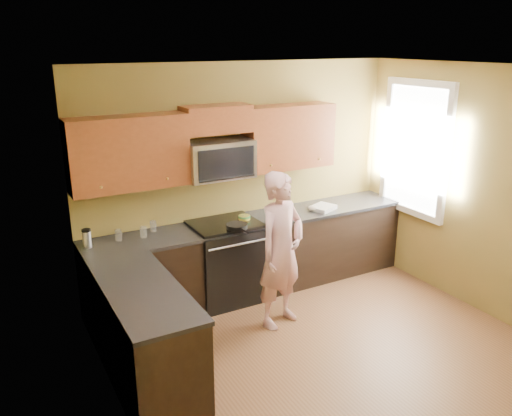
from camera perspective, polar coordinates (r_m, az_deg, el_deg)
floor at (r=5.22m, az=9.23°, el=-16.25°), size 4.00×4.00×0.00m
ceiling at (r=4.34m, az=11.05°, el=14.78°), size 4.00×4.00×0.00m
wall_back at (r=6.21m, az=-1.51°, el=3.33°), size 4.00×0.00×4.00m
wall_left at (r=3.77m, az=-14.67°, el=-7.25°), size 0.00×4.00×4.00m
wall_right at (r=6.02m, az=25.09°, el=1.14°), size 0.00×4.00×4.00m
cabinet_back_run at (r=6.26m, az=-0.17°, el=-5.37°), size 4.00×0.60×0.88m
cabinet_left_run at (r=4.77m, az=-12.13°, el=-13.76°), size 0.60×1.60×0.88m
countertop_back at (r=6.08m, az=-0.13°, el=-1.42°), size 4.00×0.62×0.04m
countertop_left at (r=4.55m, az=-12.39°, el=-8.79°), size 0.62×1.60×0.04m
stove at (r=6.06m, az=-3.39°, el=-5.86°), size 0.76×0.65×0.95m
microwave at (r=5.84m, az=-4.10°, el=3.36°), size 0.76×0.40×0.42m
upper_cab_left at (r=5.55m, az=-13.56°, el=2.11°), size 1.22×0.33×0.75m
upper_cab_right at (r=6.31m, az=3.54°, el=4.47°), size 1.12×0.33×0.75m
upper_cab_over_mw at (r=5.75m, az=-4.39°, el=9.72°), size 0.76×0.33×0.30m
window at (r=6.69m, az=17.11°, el=6.23°), size 0.06×1.06×1.66m
woman at (r=5.41m, az=2.77°, el=-4.67°), size 0.71×0.57×1.67m
frying_pan at (r=5.70m, az=-2.11°, el=-2.25°), size 0.24×0.41×0.05m
butter_tub at (r=5.99m, az=-1.29°, el=-1.54°), size 0.17×0.17×0.10m
toast_slice at (r=6.29m, az=3.47°, el=-0.53°), size 0.12×0.12×0.01m
napkin_a at (r=6.00m, az=2.08°, el=-1.21°), size 0.13×0.14×0.06m
napkin_b at (r=6.40m, az=6.29°, el=-0.03°), size 0.14×0.15×0.07m
dish_towel at (r=6.46m, az=7.36°, el=0.03°), size 0.37×0.34×0.05m
travel_mug at (r=5.53m, az=-17.99°, el=-4.14°), size 0.10×0.10×0.20m
glass_a at (r=5.61m, az=-14.89°, el=-2.89°), size 0.08×0.08×0.12m
glass_b at (r=5.63m, az=-12.27°, el=-2.59°), size 0.08×0.08×0.12m
glass_c at (r=5.78m, az=-11.24°, el=-1.97°), size 0.07×0.07×0.12m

